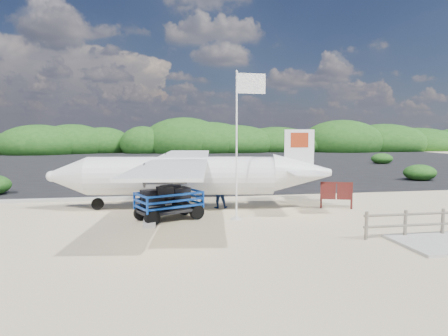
# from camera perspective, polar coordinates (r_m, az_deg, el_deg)

# --- Properties ---
(ground) EXTENTS (160.00, 160.00, 0.00)m
(ground) POSITION_cam_1_polar(r_m,az_deg,el_deg) (18.50, 3.59, -6.56)
(ground) COLOR beige
(asphalt_apron) EXTENTS (90.00, 50.00, 0.04)m
(asphalt_apron) POSITION_cam_1_polar(r_m,az_deg,el_deg) (47.94, -4.84, 0.71)
(asphalt_apron) COLOR #B2B2B2
(asphalt_apron) RESTS_ON ground
(lagoon) EXTENTS (9.00, 7.00, 0.40)m
(lagoon) POSITION_cam_1_polar(r_m,az_deg,el_deg) (20.04, -23.58, -6.07)
(lagoon) COLOR #B2B2B2
(lagoon) RESTS_ON ground
(vegetation_band) EXTENTS (124.00, 8.00, 4.40)m
(vegetation_band) POSITION_cam_1_polar(r_m,az_deg,el_deg) (72.83, -6.61, 2.24)
(vegetation_band) COLOR #B2B2B2
(vegetation_band) RESTS_ON ground
(fence) EXTENTS (6.40, 2.00, 1.10)m
(fence) POSITION_cam_1_polar(r_m,az_deg,el_deg) (16.69, 28.70, -8.51)
(fence) COLOR #B2B2B2
(fence) RESTS_ON ground
(baggage_cart) EXTENTS (3.33, 2.71, 1.45)m
(baggage_cart) POSITION_cam_1_polar(r_m,az_deg,el_deg) (17.42, -7.82, -7.34)
(baggage_cart) COLOR #0B3AA7
(baggage_cart) RESTS_ON ground
(flagpole) EXTENTS (1.29, 0.60, 6.33)m
(flagpole) POSITION_cam_1_polar(r_m,az_deg,el_deg) (17.37, 1.78, -7.33)
(flagpole) COLOR white
(flagpole) RESTS_ON ground
(signboard) EXTENTS (1.60, 0.67, 1.35)m
(signboard) POSITION_cam_1_polar(r_m,az_deg,el_deg) (20.45, 15.70, -5.61)
(signboard) COLOR #521B17
(signboard) RESTS_ON ground
(crew_a) EXTENTS (0.69, 0.57, 1.62)m
(crew_a) POSITION_cam_1_polar(r_m,az_deg,el_deg) (21.30, -3.64, -2.78)
(crew_a) COLOR navy
(crew_a) RESTS_ON ground
(crew_b) EXTENTS (0.93, 0.77, 1.74)m
(crew_b) POSITION_cam_1_polar(r_m,az_deg,el_deg) (19.71, -0.72, -3.25)
(crew_b) COLOR navy
(crew_b) RESTS_ON ground
(aircraft_large) EXTENTS (18.62, 18.62, 4.92)m
(aircraft_large) POSITION_cam_1_polar(r_m,az_deg,el_deg) (41.72, 9.64, -0.03)
(aircraft_large) COLOR #B2B2B2
(aircraft_large) RESTS_ON ground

